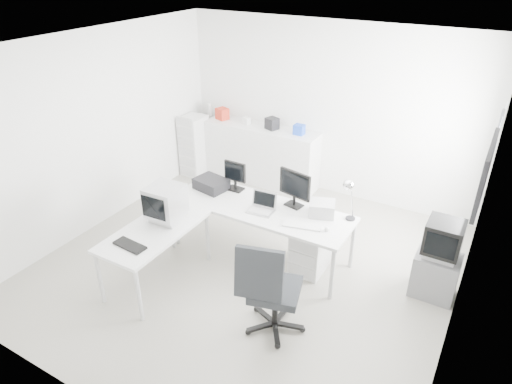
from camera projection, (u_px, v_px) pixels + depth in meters
The scene contains 30 objects.
floor at pixel (248, 264), 6.06m from camera, with size 5.00×5.00×0.01m, color beige.
ceiling at pixel (246, 47), 4.73m from camera, with size 5.00×5.00×0.01m, color white.
back_wall at pixel (328, 111), 7.30m from camera, with size 5.00×0.02×2.80m, color silver.
left_wall at pixel (97, 132), 6.50m from camera, with size 0.02×5.00×2.80m, color silver.
right_wall at pixel (475, 226), 4.30m from camera, with size 0.02×5.00×2.80m, color silver.
window at pixel (491, 161), 5.12m from camera, with size 0.02×1.20×1.10m, color white, non-canonical shape.
wall_picture at pixel (485, 174), 4.15m from camera, with size 0.04×0.90×0.60m, color black, non-canonical shape.
main_desk at pixel (261, 232), 6.08m from camera, with size 2.40×0.80×0.75m, color silver, non-canonical shape.
side_desk at pixel (157, 255), 5.61m from camera, with size 0.70×1.40×0.75m, color silver, non-canonical shape.
drawer_pedestal at pixel (310, 250), 5.84m from camera, with size 0.40×0.50×0.60m, color silver.
inkjet_printer at pixel (211, 184), 6.31m from camera, with size 0.43×0.33×0.15m, color black.
lcd_monitor_small at pixel (235, 176), 6.23m from camera, with size 0.32×0.18×0.41m, color black, non-canonical shape.
lcd_monitor_large at pixel (295, 189), 5.82m from camera, with size 0.46×0.19×0.48m, color black, non-canonical shape.
laptop at pixel (261, 203), 5.74m from camera, with size 0.37×0.38×0.24m, color #B7B7BA, non-canonical shape.
white_keyboard at pixel (302, 226), 5.49m from camera, with size 0.47×0.14×0.02m, color silver.
white_mouse at pixel (327, 229), 5.39m from camera, with size 0.06×0.06×0.06m, color silver.
laser_printer at pixel (322, 209), 5.69m from camera, with size 0.31×0.27×0.18m, color #B2B2B2.
desk_lamp at pixel (352, 202), 5.53m from camera, with size 0.16×0.16×0.48m, color silver, non-canonical shape.
crt_monitor at pixel (165, 203), 5.51m from camera, with size 0.43×0.43×0.49m, color #B7B7BA, non-canonical shape.
black_keyboard at pixel (130, 245), 5.12m from camera, with size 0.40×0.16×0.03m, color black.
office_chair at pixel (276, 286), 4.79m from camera, with size 0.67×0.67×1.16m, color #292B2F, non-canonical shape.
tv_cabinet at pixel (435, 275), 5.43m from camera, with size 0.50×0.41×0.55m, color slate.
crt_tv at pixel (443, 240), 5.19m from camera, with size 0.50×0.48×0.45m, color black, non-canonical shape.
sideboard at pixel (261, 154), 7.99m from camera, with size 2.04×0.51×1.02m, color silver.
clutter_box_a at pixel (222, 114), 8.06m from camera, with size 0.20×0.18×0.20m, color red.
clutter_box_b at pixel (246, 121), 7.86m from camera, with size 0.12×0.10×0.12m, color silver.
clutter_box_c at pixel (272, 123), 7.62m from camera, with size 0.19×0.18×0.19m, color black.
clutter_box_d at pixel (299, 130), 7.41m from camera, with size 0.16×0.14×0.16m, color blue.
clutter_bottle at pixel (210, 110), 8.22m from camera, with size 0.07×0.07×0.22m, color silver.
filing_cabinet at pixel (194, 146), 8.26m from camera, with size 0.38×0.45×1.09m, color silver.
Camera 1 is at (2.52, -4.18, 3.72)m, focal length 32.00 mm.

